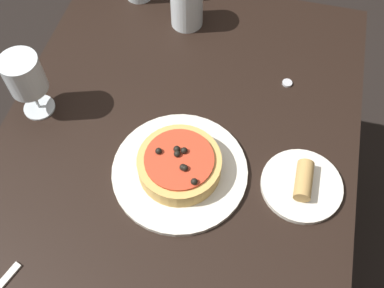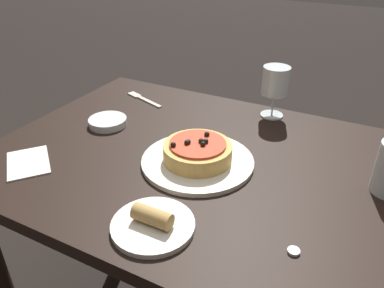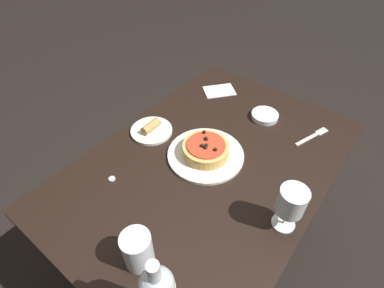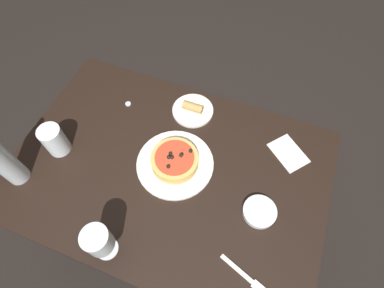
% 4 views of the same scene
% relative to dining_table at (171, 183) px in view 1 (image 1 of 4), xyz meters
% --- Properties ---
extents(ground_plane, '(14.00, 14.00, 0.00)m').
position_rel_dining_table_xyz_m(ground_plane, '(0.00, 0.00, -0.61)').
color(ground_plane, black).
extents(dining_table, '(1.17, 0.80, 0.71)m').
position_rel_dining_table_xyz_m(dining_table, '(0.00, 0.00, 0.00)').
color(dining_table, black).
rests_on(dining_table, ground_plane).
extents(dinner_plate, '(0.29, 0.29, 0.01)m').
position_rel_dining_table_xyz_m(dinner_plate, '(-0.02, -0.03, 0.10)').
color(dinner_plate, silver).
rests_on(dinner_plate, dining_table).
extents(pizza, '(0.18, 0.18, 0.06)m').
position_rel_dining_table_xyz_m(pizza, '(-0.02, -0.03, 0.13)').
color(pizza, tan).
rests_on(pizza, dinner_plate).
extents(wine_glass, '(0.08, 0.08, 0.16)m').
position_rel_dining_table_xyz_m(wine_glass, '(0.07, 0.33, 0.21)').
color(wine_glass, silver).
rests_on(wine_glass, dining_table).
extents(water_cup, '(0.08, 0.08, 0.12)m').
position_rel_dining_table_xyz_m(water_cup, '(0.43, 0.07, 0.16)').
color(water_cup, silver).
rests_on(water_cup, dining_table).
extents(side_plate, '(0.17, 0.17, 0.05)m').
position_rel_dining_table_xyz_m(side_plate, '(0.01, -0.29, 0.11)').
color(side_plate, silver).
rests_on(side_plate, dining_table).
extents(bottle_cap, '(0.02, 0.02, 0.01)m').
position_rel_dining_table_xyz_m(bottle_cap, '(0.28, -0.22, 0.10)').
color(bottle_cap, '#B7B7BC').
rests_on(bottle_cap, dining_table).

